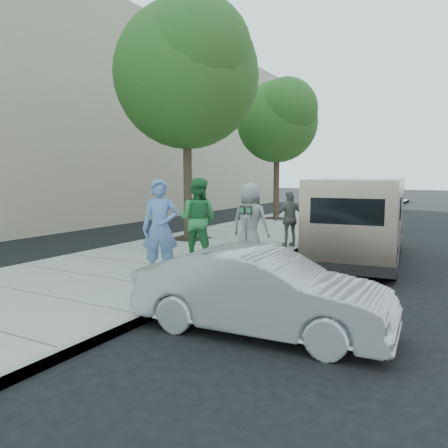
{
  "coord_description": "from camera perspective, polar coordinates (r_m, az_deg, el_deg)",
  "views": [
    {
      "loc": [
        5.67,
        -9.51,
        2.27
      ],
      "look_at": [
        0.71,
        -0.58,
        1.1
      ],
      "focal_mm": 35.0,
      "sensor_mm": 36.0,
      "label": 1
    }
  ],
  "objects": [
    {
      "name": "tree_far",
      "position": [
        21.22,
        7.09,
        13.55
      ],
      "size": [
        3.92,
        3.8,
        6.49
      ],
      "color": "black",
      "rests_on": "sidewalk"
    },
    {
      "name": "van",
      "position": [
        11.94,
        17.41,
        0.8
      ],
      "size": [
        2.47,
        5.96,
        2.15
      ],
      "rotation": [
        0.0,
        0.0,
        0.1
      ],
      "color": "tan",
      "rests_on": "ground"
    },
    {
      "name": "person_striped_polo",
      "position": [
        12.91,
        8.63,
        0.66
      ],
      "size": [
        0.97,
        0.94,
        1.63
      ],
      "primitive_type": "imported",
      "rotation": [
        0.0,
        0.0,
        3.88
      ],
      "color": "gray",
      "rests_on": "sidewalk"
    },
    {
      "name": "person_green_shirt",
      "position": [
        10.69,
        -3.44,
        0.6
      ],
      "size": [
        1.1,
        0.92,
        2.03
      ],
      "primitive_type": "imported",
      "rotation": [
        0.0,
        0.0,
        3.31
      ],
      "color": "#2B8441",
      "rests_on": "sidewalk"
    },
    {
      "name": "ground",
      "position": [
        11.3,
        -1.73,
        -5.05
      ],
      "size": [
        120.0,
        120.0,
        0.0
      ],
      "primitive_type": "plane",
      "color": "black",
      "rests_on": "ground"
    },
    {
      "name": "parking_meter",
      "position": [
        10.17,
        2.88,
        0.27
      ],
      "size": [
        0.3,
        0.13,
        1.4
      ],
      "rotation": [
        0.0,
        0.0,
        0.11
      ],
      "color": "gray",
      "rests_on": "sidewalk"
    },
    {
      "name": "tree_near",
      "position": [
        14.68,
        -4.74,
        19.4
      ],
      "size": [
        4.62,
        4.6,
        7.53
      ],
      "color": "black",
      "rests_on": "sidewalk"
    },
    {
      "name": "sidewalk",
      "position": [
        11.82,
        -5.91,
        -4.2
      ],
      "size": [
        5.0,
        60.0,
        0.15
      ],
      "primitive_type": "cube",
      "color": "gray",
      "rests_on": "ground"
    },
    {
      "name": "person_gray_shirt",
      "position": [
        10.59,
        3.42,
        0.22
      ],
      "size": [
        0.95,
        0.62,
        1.92
      ],
      "primitive_type": "imported",
      "rotation": [
        0.0,
        0.0,
        3.16
      ],
      "color": "gray",
      "rests_on": "sidewalk"
    },
    {
      "name": "sedan",
      "position": [
        6.31,
        4.98,
        -8.78
      ],
      "size": [
        3.75,
        1.51,
        1.21
      ],
      "primitive_type": "imported",
      "rotation": [
        0.0,
        0.0,
        1.63
      ],
      "color": "#A4A6AB",
      "rests_on": "ground"
    },
    {
      "name": "person_officer",
      "position": [
        8.99,
        -8.33,
        -0.59
      ],
      "size": [
        0.88,
        0.78,
        2.03
      ],
      "primitive_type": "imported",
      "rotation": [
        0.0,
        0.0,
        0.5
      ],
      "color": "#577FB9",
      "rests_on": "sidewalk"
    },
    {
      "name": "curb_face",
      "position": [
        10.64,
        4.98,
        -5.4
      ],
      "size": [
        0.12,
        60.0,
        0.16
      ],
      "primitive_type": "cube",
      "color": "gray",
      "rests_on": "ground"
    }
  ]
}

